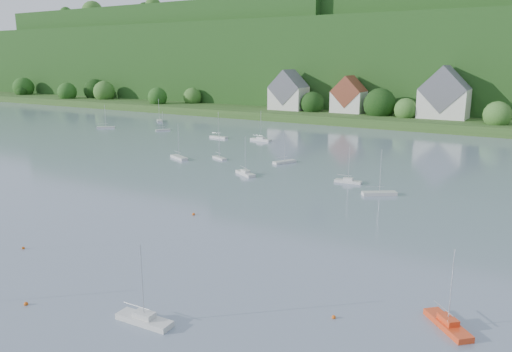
{
  "coord_description": "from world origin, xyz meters",
  "views": [
    {
      "loc": [
        40.44,
        6.04,
        22.9
      ],
      "look_at": [
        -1.82,
        75.0,
        4.0
      ],
      "focal_mm": 35.09,
      "sensor_mm": 36.0,
      "label": 1
    }
  ],
  "objects": [
    {
      "name": "forested_ridge",
      "position": [
        0.39,
        268.57,
        22.89
      ],
      "size": [
        620.0,
        181.22,
        69.89
      ],
      "color": "#153C13",
      "rests_on": "ground"
    },
    {
      "name": "near_sailboat_5",
      "position": [
        34.07,
        48.54,
        0.41
      ],
      "size": [
        4.86,
        4.96,
        7.32
      ],
      "rotation": [
        0.0,
        0.0,
        -0.8
      ],
      "color": "#E3421B",
      "rests_on": "ground"
    },
    {
      "name": "far_sailboat_cluster",
      "position": [
        2.24,
        117.93,
        0.37
      ],
      "size": [
        202.06,
        64.67,
        8.71
      ],
      "color": "silver",
      "rests_on": "ground"
    },
    {
      "name": "near_sailboat_3",
      "position": [
        10.86,
        35.27,
        0.42
      ],
      "size": [
        5.56,
        1.82,
        7.41
      ],
      "rotation": [
        0.0,
        0.0,
        0.05
      ],
      "color": "silver",
      "rests_on": "ground"
    },
    {
      "name": "far_shore_strip",
      "position": [
        0.0,
        200.0,
        1.5
      ],
      "size": [
        600.0,
        60.0,
        3.0
      ],
      "primitive_type": "cube",
      "color": "#2F5520",
      "rests_on": "ground"
    },
    {
      "name": "mooring_buoy_2",
      "position": [
        24.93,
        44.87,
        0.0
      ],
      "size": [
        0.38,
        0.38,
        0.38
      ],
      "primitive_type": "sphere",
      "color": "#DE5A13",
      "rests_on": "ground"
    },
    {
      "name": "village_building_0",
      "position": [
        -55.0,
        187.0,
        9.51
      ],
      "size": [
        14.0,
        10.4,
        16.0
      ],
      "color": "silver",
      "rests_on": "far_shore_strip"
    },
    {
      "name": "village_building_2",
      "position": [
        5.0,
        188.0,
        10.27
      ],
      "size": [
        16.0,
        11.44,
        18.0
      ],
      "color": "silver",
      "rests_on": "far_shore_strip"
    },
    {
      "name": "mooring_buoy_0",
      "position": [
        -1.18,
        31.82,
        0.0
      ],
      "size": [
        0.41,
        0.41,
        0.41
      ],
      "primitive_type": "sphere",
      "color": "#DE5A13",
      "rests_on": "ground"
    },
    {
      "name": "village_building_1",
      "position": [
        -30.0,
        189.0,
        8.75
      ],
      "size": [
        12.0,
        9.36,
        14.0
      ],
      "color": "silver",
      "rests_on": "far_shore_strip"
    },
    {
      "name": "mooring_buoy_5",
      "position": [
        -14.6,
        40.62,
        0.0
      ],
      "size": [
        0.38,
        0.38,
        0.38
      ],
      "primitive_type": "sphere",
      "color": "#DE5A13",
      "rests_on": "ground"
    },
    {
      "name": "mooring_buoy_3",
      "position": [
        -5.28,
        62.59,
        0.0
      ],
      "size": [
        0.45,
        0.45,
        0.45
      ],
      "primitive_type": "sphere",
      "color": "#DE5A13",
      "rests_on": "ground"
    }
  ]
}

